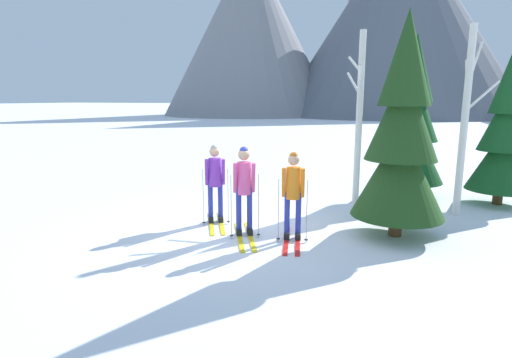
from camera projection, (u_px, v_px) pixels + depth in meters
ground_plane at (247, 230)px, 8.70m from camera, size 400.00×400.00×0.00m
skier_in_purple at (215, 179)px, 9.06m from camera, size 1.09×1.65×1.75m
skier_in_pink at (244, 187)px, 8.17m from camera, size 1.09×1.74×1.81m
skier_in_orange at (293, 192)px, 7.94m from camera, size 0.71×1.67×1.74m
pine_tree_near at (412, 124)px, 11.32m from camera, size 1.84×1.84×4.45m
pine_tree_mid at (401, 137)px, 7.96m from camera, size 1.82×1.82×4.39m
pine_tree_far at (505, 135)px, 10.46m from camera, size 1.65×1.65×3.99m
birch_tree_tall at (465, 120)px, 9.35m from camera, size 0.73×0.77×4.35m
birch_tree_slender at (359, 118)px, 10.33m from camera, size 0.53×0.98×4.37m
mountain_ridge_distant at (422, 23)px, 61.76m from camera, size 82.02×39.41×29.77m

